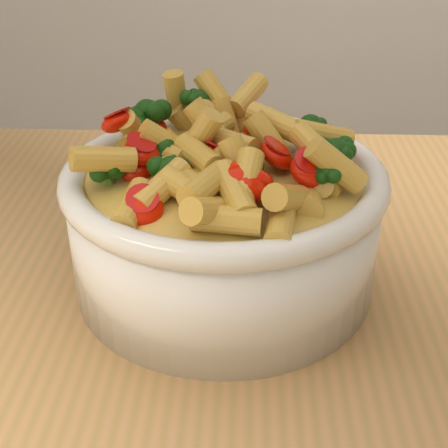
{
  "coord_description": "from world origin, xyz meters",
  "views": [
    {
      "loc": [
        0.14,
        -0.36,
        1.2
      ],
      "look_at": [
        0.12,
        0.07,
        0.95
      ],
      "focal_mm": 50.0,
      "sensor_mm": 36.0,
      "label": 1
    }
  ],
  "objects": [
    {
      "name": "table",
      "position": [
        0.0,
        0.0,
        0.8
      ],
      "size": [
        1.2,
        0.8,
        0.9
      ],
      "color": "#AE7A4A",
      "rests_on": "ground"
    },
    {
      "name": "serving_bowl",
      "position": [
        0.12,
        0.07,
        0.95
      ],
      "size": [
        0.25,
        0.25,
        0.11
      ],
      "color": "white",
      "rests_on": "table"
    },
    {
      "name": "pasta_salad",
      "position": [
        0.12,
        0.07,
        1.02
      ],
      "size": [
        0.2,
        0.2,
        0.04
      ],
      "color": "#EFC24B",
      "rests_on": "serving_bowl"
    }
  ]
}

